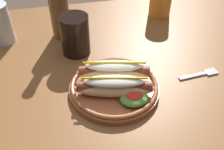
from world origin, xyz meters
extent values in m
cube|color=brown|center=(0.00, 0.00, 0.72)|extent=(1.23, 0.89, 0.04)
cylinder|color=brown|center=(0.53, 0.35, 0.35)|extent=(0.06, 0.06, 0.70)
cylinder|color=#9E5633|center=(0.02, -0.09, 0.75)|extent=(0.24, 0.24, 0.02)
torus|color=#9E5633|center=(0.02, -0.09, 0.76)|extent=(0.23, 0.23, 0.01)
ellipsoid|color=beige|center=(0.02, -0.12, 0.78)|extent=(0.21, 0.09, 0.04)
cylinder|color=brown|center=(0.02, -0.12, 0.78)|extent=(0.19, 0.06, 0.03)
ellipsoid|color=silver|center=(0.02, -0.12, 0.80)|extent=(0.16, 0.07, 0.02)
cylinder|color=yellow|center=(0.02, -0.12, 0.81)|extent=(0.16, 0.04, 0.01)
ellipsoid|color=beige|center=(0.03, -0.06, 0.78)|extent=(0.21, 0.09, 0.04)
cylinder|color=brown|center=(0.03, -0.06, 0.78)|extent=(0.19, 0.06, 0.03)
ellipsoid|color=silver|center=(0.03, -0.06, 0.80)|extent=(0.16, 0.07, 0.02)
cylinder|color=yellow|center=(0.03, -0.06, 0.81)|extent=(0.16, 0.04, 0.01)
ellipsoid|color=#5B9942|center=(0.06, -0.16, 0.77)|extent=(0.07, 0.06, 0.02)
ellipsoid|color=red|center=(0.06, -0.16, 0.78)|extent=(0.04, 0.04, 0.01)
cube|color=silver|center=(0.25, -0.08, 0.74)|extent=(0.09, 0.02, 0.00)
cube|color=silver|center=(0.31, -0.08, 0.74)|extent=(0.04, 0.03, 0.00)
cylinder|color=black|center=(-0.06, 0.11, 0.80)|extent=(0.09, 0.09, 0.13)
cylinder|color=silver|center=(-0.29, 0.22, 0.81)|extent=(0.07, 0.07, 0.13)
cylinder|color=brown|center=(-0.09, 0.21, 0.82)|extent=(0.06, 0.06, 0.16)
camera|label=1|loc=(-0.09, -0.59, 1.24)|focal=42.34mm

